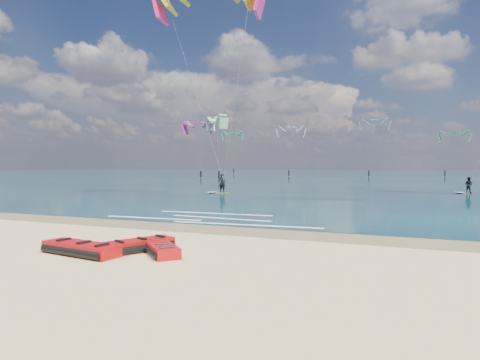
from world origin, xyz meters
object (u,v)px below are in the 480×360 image
packed_kite_mid (161,254)px  kitesurfer_main (216,88)px  packed_kite_left (81,255)px  packed_kite_right (139,251)px

packed_kite_mid → kitesurfer_main: (-8.77, 22.16, 9.43)m
packed_kite_left → packed_kite_right: 1.77m
packed_kite_left → kitesurfer_main: size_ratio=0.16×
packed_kite_left → kitesurfer_main: 25.88m
packed_kite_left → packed_kite_mid: size_ratio=1.27×
packed_kite_left → kitesurfer_main: kitesurfer_main is taller
packed_kite_mid → kitesurfer_main: kitesurfer_main is taller
packed_kite_left → packed_kite_mid: bearing=33.3°
packed_kite_left → packed_kite_right: size_ratio=1.19×
packed_kite_mid → packed_kite_right: (-0.92, 0.13, 0.00)m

